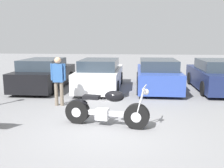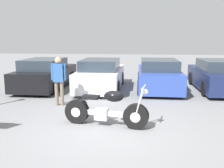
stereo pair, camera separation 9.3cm
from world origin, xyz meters
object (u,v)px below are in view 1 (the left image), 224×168
object	(u,v)px
motorcycle	(106,110)
parked_car_black	(45,74)
parked_car_navy	(216,76)
parked_car_white	(100,75)
parked_car_blue	(157,75)
person_standing	(58,77)

from	to	relation	value
motorcycle	parked_car_black	bearing A→B (deg)	125.65
parked_car_black	parked_car_navy	distance (m)	7.72
motorcycle	parked_car_white	bearing A→B (deg)	99.89
parked_car_blue	person_standing	world-z (taller)	person_standing
person_standing	parked_car_black	bearing A→B (deg)	118.37
motorcycle	parked_car_white	distance (m)	4.85
parked_car_white	motorcycle	bearing A→B (deg)	-80.11
parked_car_blue	parked_car_navy	bearing A→B (deg)	0.94
motorcycle	parked_car_navy	world-z (taller)	parked_car_navy
parked_car_blue	parked_car_white	bearing A→B (deg)	-175.13
motorcycle	parked_car_black	xyz separation A→B (m)	(-3.40, 4.74, 0.20)
parked_car_navy	parked_car_blue	bearing A→B (deg)	-179.06
parked_car_blue	parked_car_navy	distance (m)	2.57
motorcycle	parked_car_white	xyz separation A→B (m)	(-0.83, 4.77, 0.20)
parked_car_white	parked_car_blue	xyz separation A→B (m)	(2.57, 0.22, 0.00)
parked_car_white	parked_car_navy	bearing A→B (deg)	2.91
parked_car_white	parked_car_navy	world-z (taller)	same
parked_car_black	parked_car_blue	xyz separation A→B (m)	(5.14, 0.25, 0.00)
parked_car_navy	person_standing	distance (m)	6.93
motorcycle	parked_car_blue	distance (m)	5.29
parked_car_blue	parked_car_navy	world-z (taller)	same
parked_car_black	parked_car_navy	bearing A→B (deg)	2.16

